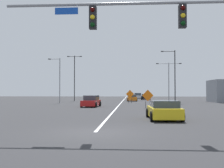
# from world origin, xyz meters

# --- Properties ---
(ground) EXTENTS (198.44, 198.44, 0.00)m
(ground) POSITION_xyz_m (0.00, 0.00, 0.00)
(ground) COLOR #2D2D30
(road_centre_stripe) EXTENTS (0.16, 110.24, 0.01)m
(road_centre_stripe) POSITION_xyz_m (0.00, 55.12, 0.00)
(road_centre_stripe) COLOR white
(road_centre_stripe) RESTS_ON ground
(traffic_signal_assembly) EXTENTS (12.49, 0.44, 6.63)m
(traffic_signal_assembly) POSITION_xyz_m (3.93, -0.01, 4.87)
(traffic_signal_assembly) COLOR gray
(traffic_signal_assembly) RESTS_ON ground
(street_lamp_far_left) EXTENTS (3.03, 0.24, 9.22)m
(street_lamp_far_left) POSITION_xyz_m (-9.77, 43.62, 5.34)
(street_lamp_far_left) COLOR black
(street_lamp_far_left) RESTS_ON ground
(street_lamp_near_left) EXTENTS (2.33, 0.24, 8.63)m
(street_lamp_near_left) POSITION_xyz_m (8.67, 33.44, 4.78)
(street_lamp_near_left) COLOR black
(street_lamp_near_left) RESTS_ON ground
(street_lamp_near_right) EXTENTS (2.04, 0.24, 7.41)m
(street_lamp_near_right) POSITION_xyz_m (-10.13, 32.51, 4.13)
(street_lamp_near_right) COLOR gray
(street_lamp_near_right) RESTS_ON ground
(street_lamp_mid_right) EXTENTS (4.59, 0.24, 7.18)m
(street_lamp_mid_right) POSITION_xyz_m (8.60, 39.06, 4.39)
(street_lamp_mid_right) COLOR gray
(street_lamp_mid_right) RESTS_ON ground
(construction_sign_right_shoulder) EXTENTS (1.31, 0.32, 2.11)m
(construction_sign_right_shoulder) POSITION_xyz_m (3.60, 19.50, 1.34)
(construction_sign_right_shoulder) COLOR orange
(construction_sign_right_shoulder) RESTS_ON ground
(construction_sign_right_lane) EXTENTS (1.38, 0.11, 2.19)m
(construction_sign_right_lane) POSITION_xyz_m (1.52, 35.46, 1.39)
(construction_sign_right_lane) COLOR orange
(construction_sign_right_lane) RESTS_ON ground
(car_orange_distant) EXTENTS (2.08, 4.26, 1.31)m
(car_orange_distant) POSITION_xyz_m (1.90, 43.68, 0.63)
(car_orange_distant) COLOR orange
(car_orange_distant) RESTS_ON ground
(car_yellow_far) EXTENTS (2.22, 4.52, 1.29)m
(car_yellow_far) POSITION_xyz_m (3.89, 6.40, 0.62)
(car_yellow_far) COLOR gold
(car_yellow_far) RESTS_ON ground
(car_black_near) EXTENTS (2.24, 3.85, 1.35)m
(car_black_near) POSITION_xyz_m (5.12, 53.68, 0.66)
(car_black_near) COLOR black
(car_black_near) RESTS_ON ground
(car_red_approaching) EXTENTS (2.16, 4.48, 1.42)m
(car_red_approaching) POSITION_xyz_m (-3.28, 21.95, 0.67)
(car_red_approaching) COLOR red
(car_red_approaching) RESTS_ON ground
(car_silver_mid) EXTENTS (2.27, 4.09, 1.54)m
(car_silver_mid) POSITION_xyz_m (3.51, 63.72, 0.70)
(car_silver_mid) COLOR #B7BABF
(car_silver_mid) RESTS_ON ground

